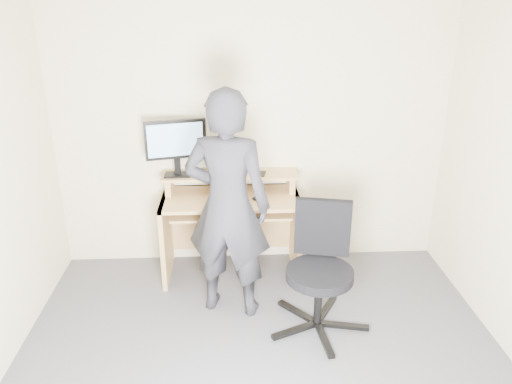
{
  "coord_description": "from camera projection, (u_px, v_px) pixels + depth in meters",
  "views": [
    {
      "loc": [
        -0.19,
        -2.56,
        2.41
      ],
      "look_at": [
        -0.0,
        1.05,
        0.95
      ],
      "focal_mm": 35.0,
      "sensor_mm": 36.0,
      "label": 1
    }
  ],
  "objects": [
    {
      "name": "back_wall",
      "position": [
        252.0,
        131.0,
        4.43
      ],
      "size": [
        3.5,
        0.02,
        2.5
      ],
      "primitive_type": "cube",
      "color": "beige",
      "rests_on": "ground"
    },
    {
      "name": "travel_mug",
      "position": [
        249.0,
        164.0,
        4.37
      ],
      "size": [
        0.1,
        0.1,
        0.17
      ],
      "primitive_type": "cylinder",
      "rotation": [
        0.0,
        0.0,
        -0.3
      ],
      "color": "silver",
      "rests_on": "desk"
    },
    {
      "name": "headphones",
      "position": [
        202.0,
        170.0,
        4.46
      ],
      "size": [
        0.19,
        0.19,
        0.06
      ],
      "primitive_type": "torus",
      "rotation": [
        0.26,
        0.0,
        0.22
      ],
      "color": "silver",
      "rests_on": "desk"
    },
    {
      "name": "mouse",
      "position": [
        258.0,
        198.0,
        4.24
      ],
      "size": [
        0.1,
        0.07,
        0.04
      ],
      "primitive_type": "ellipsoid",
      "rotation": [
        0.0,
        0.0,
        -0.11
      ],
      "color": "black",
      "rests_on": "desk"
    },
    {
      "name": "person",
      "position": [
        228.0,
        206.0,
        3.76
      ],
      "size": [
        0.75,
        0.58,
        1.81
      ],
      "primitive_type": "imported",
      "rotation": [
        0.0,
        0.0,
        2.89
      ],
      "color": "black",
      "rests_on": "ground"
    },
    {
      "name": "keyboard",
      "position": [
        224.0,
        210.0,
        4.28
      ],
      "size": [
        0.49,
        0.28,
        0.03
      ],
      "primitive_type": "cube",
      "rotation": [
        0.0,
        0.0,
        -0.23
      ],
      "color": "black",
      "rests_on": "desk"
    },
    {
      "name": "desk",
      "position": [
        231.0,
        214.0,
        4.48
      ],
      "size": [
        1.2,
        0.6,
        0.91
      ],
      "color": "#DDAE6B",
      "rests_on": "ground"
    },
    {
      "name": "external_drive",
      "position": [
        213.0,
        162.0,
        4.4
      ],
      "size": [
        0.1,
        0.14,
        0.2
      ],
      "primitive_type": "cube",
      "rotation": [
        0.0,
        0.0,
        0.22
      ],
      "color": "black",
      "rests_on": "desk"
    },
    {
      "name": "charger",
      "position": [
        204.0,
        174.0,
        4.34
      ],
      "size": [
        0.05,
        0.04,
        0.03
      ],
      "primitive_type": "cube",
      "rotation": [
        0.0,
        0.0,
        -0.01
      ],
      "color": "black",
      "rests_on": "desk"
    },
    {
      "name": "smartphone",
      "position": [
        261.0,
        174.0,
        4.39
      ],
      "size": [
        0.09,
        0.14,
        0.01
      ],
      "primitive_type": "cube",
      "rotation": [
        0.0,
        0.0,
        -0.21
      ],
      "color": "black",
      "rests_on": "desk"
    },
    {
      "name": "monitor",
      "position": [
        176.0,
        143.0,
        4.24
      ],
      "size": [
        0.52,
        0.16,
        0.5
      ],
      "rotation": [
        0.0,
        0.0,
        0.24
      ],
      "color": "black",
      "rests_on": "desk"
    },
    {
      "name": "office_chair",
      "position": [
        320.0,
        264.0,
        3.72
      ],
      "size": [
        0.76,
        0.74,
        0.95
      ],
      "rotation": [
        0.0,
        0.0,
        -0.21
      ],
      "color": "black",
      "rests_on": "ground"
    }
  ]
}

